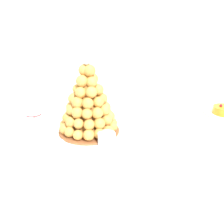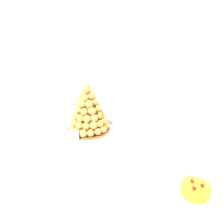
# 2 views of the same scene
# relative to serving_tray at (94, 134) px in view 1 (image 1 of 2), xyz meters

# --- Properties ---
(backdrop_wall) EXTENTS (4.80, 0.10, 2.50)m
(backdrop_wall) POSITION_rel_serving_tray_xyz_m (0.16, 0.92, 0.51)
(backdrop_wall) COLOR silver
(backdrop_wall) RESTS_ON ground_plane
(buffet_table) EXTENTS (1.37, 0.92, 0.74)m
(buffet_table) POSITION_rel_serving_tray_xyz_m (0.16, -0.07, -0.10)
(buffet_table) COLOR brown
(buffet_table) RESTS_ON ground_plane
(serving_tray) EXTENTS (0.56, 0.34, 0.02)m
(serving_tray) POSITION_rel_serving_tray_xyz_m (0.00, 0.00, 0.00)
(serving_tray) COLOR white
(serving_tray) RESTS_ON buffet_table
(croquembouche) EXTENTS (0.24, 0.24, 0.30)m
(croquembouche) POSITION_rel_serving_tray_xyz_m (-0.00, 0.03, 0.12)
(croquembouche) COLOR brown
(croquembouche) RESTS_ON serving_tray
(dessert_cup_left) EXTENTS (0.05, 0.05, 0.05)m
(dessert_cup_left) POSITION_rel_serving_tray_xyz_m (-0.21, -0.11, 0.03)
(dessert_cup_left) COLOR silver
(dessert_cup_left) RESTS_ON serving_tray
(dessert_cup_mid_left) EXTENTS (0.06, 0.06, 0.05)m
(dessert_cup_mid_left) POSITION_rel_serving_tray_xyz_m (-0.01, -0.10, 0.02)
(dessert_cup_mid_left) COLOR silver
(dessert_cup_mid_left) RESTS_ON serving_tray
(dessert_cup_centre) EXTENTS (0.06, 0.06, 0.05)m
(dessert_cup_centre) POSITION_rel_serving_tray_xyz_m (0.20, -0.10, 0.02)
(dessert_cup_centre) COLOR silver
(dessert_cup_centre) RESTS_ON serving_tray
(creme_brulee_ramekin) EXTENTS (0.08, 0.08, 0.02)m
(creme_brulee_ramekin) POSITION_rel_serving_tray_xyz_m (-0.18, -0.02, 0.01)
(creme_brulee_ramekin) COLOR white
(creme_brulee_ramekin) RESTS_ON serving_tray
(macaron_goblet) EXTENTS (0.12, 0.12, 0.27)m
(macaron_goblet) POSITION_rel_serving_tray_xyz_m (0.46, -0.10, 0.16)
(macaron_goblet) COLOR white
(macaron_goblet) RESTS_ON buffet_table
(fruit_tart_plate) EXTENTS (0.20, 0.20, 0.05)m
(fruit_tart_plate) POSITION_rel_serving_tray_xyz_m (0.63, -0.16, 0.01)
(fruit_tart_plate) COLOR white
(fruit_tart_plate) RESTS_ON buffet_table
(wine_glass) EXTENTS (0.08, 0.08, 0.17)m
(wine_glass) POSITION_rel_serving_tray_xyz_m (-0.19, 0.12, 0.12)
(wine_glass) COLOR silver
(wine_glass) RESTS_ON buffet_table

